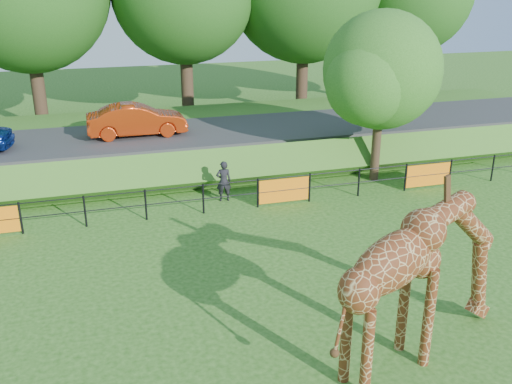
% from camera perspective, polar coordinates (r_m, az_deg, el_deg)
% --- Properties ---
extents(ground, '(90.00, 90.00, 0.00)m').
position_cam_1_polar(ground, '(13.46, 1.91, -14.88)').
color(ground, '#245314').
rests_on(ground, ground).
extents(giraffe, '(5.13, 2.57, 3.65)m').
position_cam_1_polar(giraffe, '(12.68, 16.43, -8.53)').
color(giraffe, '#5C2A13').
rests_on(giraffe, ground).
extents(perimeter_fence, '(28.07, 0.10, 1.10)m').
position_cam_1_polar(perimeter_fence, '(20.07, -5.29, -0.68)').
color(perimeter_fence, black).
rests_on(perimeter_fence, ground).
extents(embankment, '(40.00, 9.00, 1.30)m').
position_cam_1_polar(embankment, '(27.08, -8.51, 5.07)').
color(embankment, '#245314').
rests_on(embankment, ground).
extents(road, '(40.00, 5.00, 0.12)m').
position_cam_1_polar(road, '(25.46, -8.09, 5.75)').
color(road, '#2C2C2E').
rests_on(road, embankment).
extents(car_red, '(4.19, 1.49, 1.38)m').
position_cam_1_polar(car_red, '(25.10, -11.83, 7.06)').
color(car_red, '#B5310C').
rests_on(car_red, road).
extents(visitor, '(0.59, 0.41, 1.54)m').
position_cam_1_polar(visitor, '(21.10, -3.25, 1.10)').
color(visitor, black).
rests_on(visitor, ground).
extents(tree_east, '(5.40, 4.71, 6.76)m').
position_cam_1_polar(tree_east, '(23.16, 12.62, 11.38)').
color(tree_east, '#362818').
rests_on(tree_east, ground).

